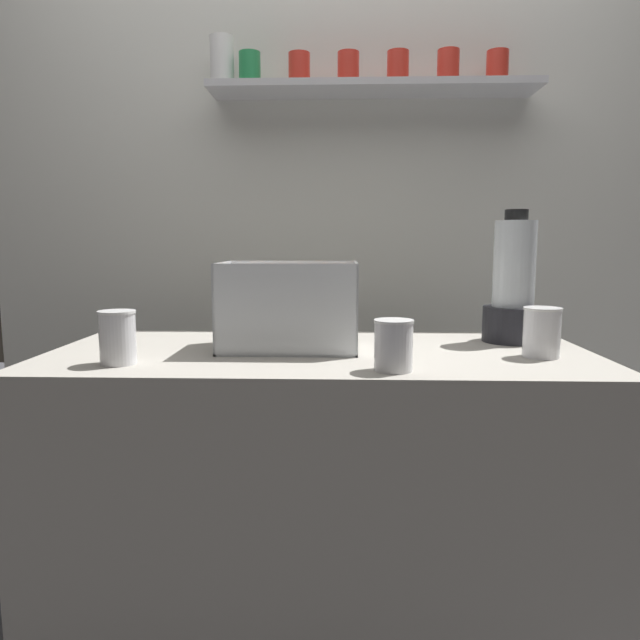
% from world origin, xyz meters
% --- Properties ---
extents(counter, '(1.40, 0.64, 0.90)m').
position_xyz_m(counter, '(0.00, 0.00, 0.45)').
color(counter, '#9E998E').
rests_on(counter, ground_plane).
extents(back_wall_unit, '(2.60, 0.24, 2.50)m').
position_xyz_m(back_wall_unit, '(0.00, 0.77, 1.27)').
color(back_wall_unit, silver).
rests_on(back_wall_unit, ground_plane).
extents(carrot_display_bin, '(0.36, 0.23, 0.23)m').
position_xyz_m(carrot_display_bin, '(-0.08, 0.02, 0.97)').
color(carrot_display_bin, white).
rests_on(carrot_display_bin, counter).
extents(blender_pitcher, '(0.16, 0.16, 0.37)m').
position_xyz_m(blender_pitcher, '(0.54, 0.15, 1.05)').
color(blender_pitcher, black).
rests_on(blender_pitcher, counter).
extents(juice_cup_mango_far_left, '(0.09, 0.09, 0.12)m').
position_xyz_m(juice_cup_mango_far_left, '(-0.46, -0.18, 0.95)').
color(juice_cup_mango_far_left, white).
rests_on(juice_cup_mango_far_left, counter).
extents(juice_cup_mango_left, '(0.09, 0.09, 0.11)m').
position_xyz_m(juice_cup_mango_left, '(0.17, -0.23, 0.95)').
color(juice_cup_mango_left, white).
rests_on(juice_cup_mango_left, counter).
extents(juice_cup_carrot_middle, '(0.09, 0.09, 0.12)m').
position_xyz_m(juice_cup_carrot_middle, '(0.55, -0.07, 0.95)').
color(juice_cup_carrot_middle, white).
rests_on(juice_cup_carrot_middle, counter).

